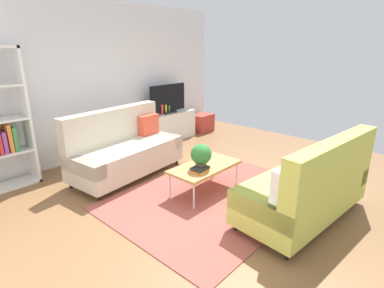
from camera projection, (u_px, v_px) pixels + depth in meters
ground_plane at (205, 198)px, 4.35m from camera, size 7.68×7.68×0.00m
wall_far at (92, 81)px, 5.70m from camera, size 6.40×0.12×2.90m
area_rug at (213, 196)px, 4.39m from camera, size 2.90×2.20×0.01m
couch_beige at (125, 149)px, 5.05m from camera, size 1.98×1.03×1.10m
couch_green at (308, 187)px, 3.70m from camera, size 1.97×1.02×1.10m
coffee_table at (205, 167)px, 4.43m from camera, size 1.10×0.56×0.42m
tv_console at (168, 126)px, 6.96m from camera, size 1.40×0.44×0.64m
tv at (168, 99)px, 6.75m from camera, size 1.00×0.20×0.64m
storage_trunk at (202, 123)px, 7.70m from camera, size 0.52×0.40×0.44m
potted_plant at (201, 155)px, 4.23m from camera, size 0.30×0.30×0.37m
table_book_0 at (200, 170)px, 4.20m from camera, size 0.27×0.23×0.03m
table_book_1 at (200, 168)px, 4.19m from camera, size 0.25×0.19×0.03m
vase_0 at (146, 113)px, 6.46m from camera, size 0.14×0.14×0.14m
vase_1 at (153, 111)px, 6.59m from camera, size 0.12×0.12×0.17m
bottle_0 at (162, 109)px, 6.65m from camera, size 0.06×0.06×0.23m
bottle_1 at (166, 109)px, 6.74m from camera, size 0.06×0.06×0.20m
bottle_2 at (169, 109)px, 6.81m from camera, size 0.04×0.04×0.17m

